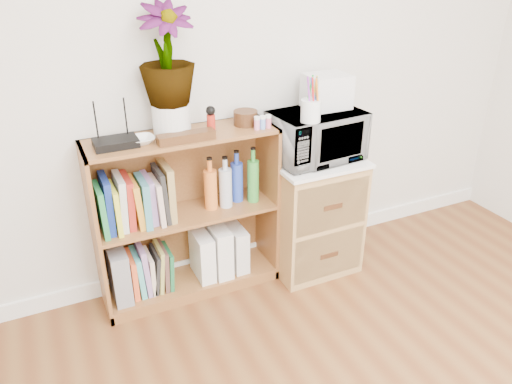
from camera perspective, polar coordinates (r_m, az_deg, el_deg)
skirting_board at (r=3.20m, az=-2.17°, el=-7.02°), size 4.00×0.02×0.10m
bookshelf at (r=2.77m, az=-7.86°, el=-2.79°), size 1.00×0.30×0.95m
wicker_unit at (r=3.04m, az=6.29°, el=-2.54°), size 0.50×0.45×0.70m
microwave at (r=2.82m, az=6.90°, el=6.39°), size 0.52×0.37×0.27m
pen_cup at (r=2.61m, az=6.28°, el=9.21°), size 0.10×0.10×0.11m
small_appliance at (r=2.84m, az=8.08°, el=11.34°), size 0.24×0.20×0.19m
router at (r=2.48m, az=-15.74°, el=5.45°), size 0.21×0.14×0.04m
white_bowl at (r=2.49m, az=-13.00°, el=5.80°), size 0.13×0.13×0.03m
plant_pot at (r=2.56m, az=-9.62°, el=8.16°), size 0.19×0.19×0.16m
potted_plant at (r=2.48m, az=-10.20°, el=15.20°), size 0.27×0.27×0.48m
trinket_box at (r=2.47m, az=-7.97°, el=6.24°), size 0.28×0.07×0.05m
kokeshi_doll at (r=2.56m, az=-5.15°, el=7.74°), size 0.04×0.04×0.10m
wooden_bowl at (r=2.69m, az=-1.21°, el=8.48°), size 0.13×0.13×0.08m
paint_jars at (r=2.62m, az=0.77°, el=7.84°), size 0.11×0.04×0.06m
file_box at (r=2.84m, az=-15.43°, el=-8.87°), size 0.09×0.24×0.30m
magazine_holder_left at (r=2.92m, az=-6.17°, el=-7.14°), size 0.09×0.22×0.28m
magazine_holder_mid at (r=2.94m, az=-4.30°, el=-6.52°), size 0.10×0.24×0.30m
magazine_holder_right at (r=2.98m, az=-2.28°, el=-6.30°), size 0.08×0.21×0.27m
cookbooks at (r=2.64m, az=-13.62°, el=-0.95°), size 0.38×0.20×0.30m
liquor_bottles at (r=2.79m, az=-1.46°, el=1.77°), size 0.47×0.07×0.32m
lower_books at (r=2.87m, az=-12.10°, el=-8.63°), size 0.23×0.19×0.29m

